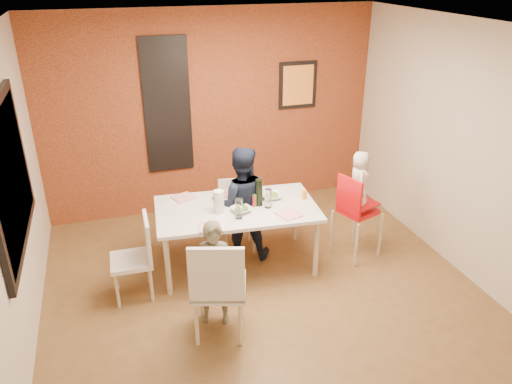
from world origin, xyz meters
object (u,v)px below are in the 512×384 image
object	(u,v)px
toddler	(359,181)
dining_table	(237,213)
chair_far	(237,211)
child_near	(215,274)
paper_towel_roll	(219,202)
chair_near	(218,285)
child_far	(241,204)
high_chair	(355,209)
chair_left	(138,253)
wine_bottle	(259,193)

from	to	relation	value
toddler	dining_table	bearing A→B (deg)	101.42
dining_table	chair_far	xyz separation A→B (m)	(0.11, 0.41, -0.19)
chair_far	child_near	world-z (taller)	child_near
paper_towel_roll	toddler	bearing A→B (deg)	-5.38
chair_near	chair_far	bearing A→B (deg)	-94.34
child_far	paper_towel_roll	world-z (taller)	child_far
chair_near	child_far	size ratio (longest dim) A/B	0.77
child_near	paper_towel_roll	bearing A→B (deg)	91.33
child_near	high_chair	bearing A→B (deg)	38.28
chair_far	toddler	world-z (taller)	toddler
chair_near	child_near	world-z (taller)	child_near
dining_table	high_chair	distance (m)	1.37
paper_towel_roll	child_far	bearing A→B (deg)	36.05
dining_table	chair_far	world-z (taller)	chair_far
child_near	paper_towel_roll	world-z (taller)	child_near
chair_left	high_chair	world-z (taller)	high_chair
chair_far	wine_bottle	bearing A→B (deg)	-66.39
high_chair	paper_towel_roll	world-z (taller)	high_chair
child_far	toddler	bearing A→B (deg)	176.98
chair_far	high_chair	size ratio (longest dim) A/B	0.83
chair_near	dining_table	bearing A→B (deg)	-96.48
child_far	paper_towel_roll	xyz separation A→B (m)	(-0.31, -0.23, 0.18)
wine_bottle	chair_near	bearing A→B (deg)	-123.42
chair_near	chair_left	bearing A→B (deg)	-38.54
dining_table	child_far	size ratio (longest dim) A/B	1.35
dining_table	wine_bottle	bearing A→B (deg)	-4.52
chair_left	high_chair	distance (m)	2.46
chair_near	high_chair	bearing A→B (deg)	-136.67
chair_left	child_near	distance (m)	0.92
high_chair	chair_left	bearing A→B (deg)	71.64
chair_near	toddler	world-z (taller)	toddler
toddler	paper_towel_roll	distance (m)	1.60
chair_near	toddler	distance (m)	2.12
dining_table	chair_near	xyz separation A→B (m)	(-0.49, -1.14, -0.08)
chair_left	wine_bottle	xyz separation A→B (m)	(1.36, 0.23, 0.39)
high_chair	paper_towel_roll	size ratio (longest dim) A/B	4.06
chair_far	child_far	world-z (taller)	child_far
chair_near	wine_bottle	world-z (taller)	chair_near
high_chair	wine_bottle	xyz separation A→B (m)	(-1.10, 0.20, 0.27)
dining_table	child_near	size ratio (longest dim) A/B	1.72
high_chair	wine_bottle	distance (m)	1.15
child_far	high_chair	bearing A→B (deg)	176.00
chair_left	toddler	size ratio (longest dim) A/B	1.28
chair_far	chair_left	xyz separation A→B (m)	(-1.22, -0.65, 0.02)
dining_table	child_far	world-z (taller)	child_far
chair_near	paper_towel_roll	bearing A→B (deg)	-87.57
high_chair	wine_bottle	world-z (taller)	wine_bottle
chair_far	toddler	distance (m)	1.49
chair_far	child_near	xyz separation A→B (m)	(-0.57, -1.30, 0.06)
dining_table	child_near	world-z (taller)	child_near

